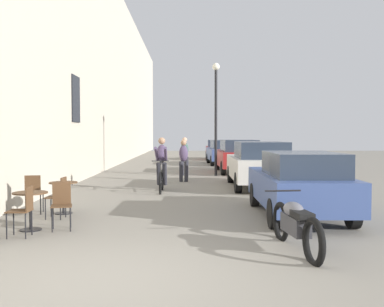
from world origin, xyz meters
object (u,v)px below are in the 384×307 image
at_px(parked_car_fifth, 217,149).
at_px(parked_motorcycle, 296,225).
at_px(cafe_table_near, 30,203).
at_px(cafe_chair_mid_toward_wall, 34,191).
at_px(street_lamp, 216,105).
at_px(cafe_chair_near_toward_wall, 62,202).
at_px(cafe_table_mid, 63,191).
at_px(cyclist_on_bicycle, 162,166).
at_px(parked_car_fourth, 223,152).
at_px(pedestrian_near, 184,158).
at_px(cafe_chair_mid_toward_street, 59,195).
at_px(pedestrian_mid, 185,154).
at_px(cafe_chair_near_toward_street, 24,208).
at_px(parked_car_nearest, 299,183).
at_px(parked_car_third, 238,156).
at_px(parked_car_second, 259,164).

xyz_separation_m(parked_car_fifth, parked_motorcycle, (-0.53, -25.18, -0.34)).
relative_size(cafe_table_near, cafe_chair_mid_toward_wall, 0.81).
bearing_deg(street_lamp, cafe_chair_near_toward_wall, -108.48).
xyz_separation_m(cafe_table_mid, cyclist_on_bicycle, (2.01, 3.94, 0.29)).
bearing_deg(parked_car_fourth, cyclist_on_bicycle, -103.41).
xyz_separation_m(pedestrian_near, parked_car_fourth, (2.32, 9.70, -0.14)).
distance_m(cafe_chair_mid_toward_street, parked_motorcycle, 5.17).
bearing_deg(pedestrian_mid, cafe_chair_mid_toward_street, -104.88).
bearing_deg(cafe_chair_near_toward_wall, cafe_table_mid, 104.47).
bearing_deg(pedestrian_near, cafe_chair_near_toward_street, -106.75).
bearing_deg(cafe_table_near, cyclist_on_bicycle, 69.42).
xyz_separation_m(cafe_chair_near_toward_wall, parked_car_fourth, (4.57, 18.18, 0.25)).
height_order(cafe_table_near, cafe_chair_near_toward_wall, cafe_chair_near_toward_wall).
bearing_deg(cafe_table_near, parked_car_fifth, 77.71).
xyz_separation_m(cafe_table_near, pedestrian_near, (2.82, 8.55, 0.38)).
height_order(pedestrian_near, parked_car_nearest, pedestrian_near).
height_order(cafe_chair_near_toward_wall, pedestrian_near, pedestrian_near).
relative_size(cafe_chair_near_toward_street, parked_car_third, 0.20).
bearing_deg(cafe_chair_near_toward_wall, cyclist_on_bicycle, 74.35).
height_order(cyclist_on_bicycle, pedestrian_mid, cyclist_on_bicycle).
distance_m(parked_car_third, parked_car_fourth, 5.62).
bearing_deg(parked_car_third, parked_car_fourth, 92.22).
height_order(cafe_chair_mid_toward_street, parked_car_third, parked_car_third).
height_order(cafe_table_mid, cafe_chair_mid_toward_street, cafe_chair_mid_toward_street).
distance_m(street_lamp, parked_car_fourth, 7.71).
relative_size(cafe_table_mid, parked_car_second, 0.16).
relative_size(cafe_chair_near_toward_wall, parked_car_nearest, 0.22).
bearing_deg(cyclist_on_bicycle, parked_car_fourth, 76.59).
distance_m(parked_car_second, parked_car_fourth, 11.65).
distance_m(cafe_chair_near_toward_wall, parked_motorcycle, 4.37).
xyz_separation_m(cafe_chair_mid_toward_street, parked_car_fourth, (4.93, 17.09, 0.25)).
bearing_deg(cafe_chair_near_toward_wall, cafe_chair_near_toward_street, -127.93).
xyz_separation_m(cafe_chair_near_toward_wall, parked_car_second, (4.81, 6.53, 0.29)).
height_order(parked_car_fourth, parked_car_fifth, parked_car_fourth).
height_order(cafe_chair_near_toward_wall, parked_car_third, parked_car_third).
height_order(pedestrian_near, street_lamp, street_lamp).
distance_m(cafe_chair_near_toward_street, pedestrian_mid, 11.97).
bearing_deg(parked_motorcycle, parked_car_third, 87.09).
relative_size(cafe_chair_near_toward_wall, cyclist_on_bicycle, 0.51).
xyz_separation_m(cafe_chair_mid_toward_street, parked_car_nearest, (5.18, 0.14, 0.22)).
relative_size(cafe_table_near, pedestrian_near, 0.45).
bearing_deg(parked_car_second, street_lamp, 105.03).
bearing_deg(parked_car_fourth, cafe_chair_near_toward_street, -105.05).
bearing_deg(parked_car_nearest, parked_motorcycle, -104.98).
height_order(cafe_chair_near_toward_street, parked_motorcycle, cafe_chair_near_toward_street).
distance_m(cafe_table_mid, cafe_chair_mid_toward_street, 0.61).
height_order(cafe_chair_near_toward_wall, parked_car_fourth, parked_car_fourth).
bearing_deg(pedestrian_near, cafe_table_near, -108.22).
relative_size(street_lamp, parked_car_third, 1.11).
height_order(cafe_table_mid, parked_car_fourth, parked_car_fourth).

